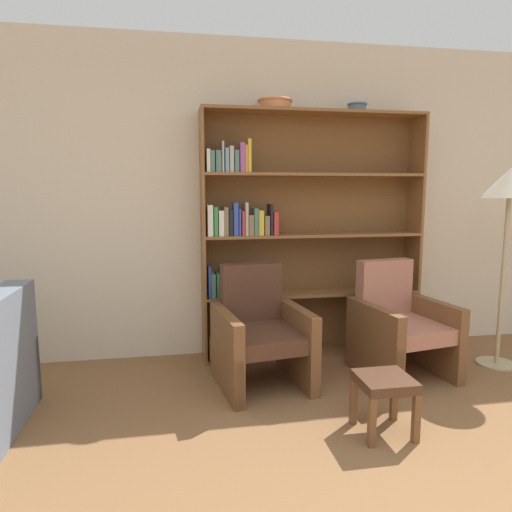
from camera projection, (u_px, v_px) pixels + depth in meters
name	position (u px, v px, depth m)	size (l,w,h in m)	color
wall_back	(293.00, 201.00, 4.13)	(12.00, 0.06, 2.75)	beige
bookshelf	(293.00, 242.00, 4.01)	(1.95, 0.30, 2.14)	brown
bowl_brass	(275.00, 104.00, 3.79)	(0.29, 0.29, 0.08)	#C67547
bowl_olive	(357.00, 107.00, 3.92)	(0.17, 0.17, 0.08)	slate
armchair_leather	(260.00, 334.00, 3.46)	(0.73, 0.77, 0.90)	brown
armchair_cushioned	(399.00, 326.00, 3.66)	(0.74, 0.78, 0.90)	brown
floor_lamp	(510.00, 193.00, 3.67)	(0.44, 0.44, 1.65)	tan
footstool	(384.00, 388.00, 2.75)	(0.32, 0.32, 0.36)	brown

